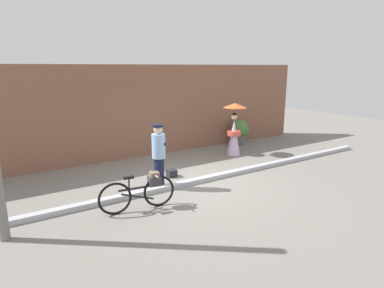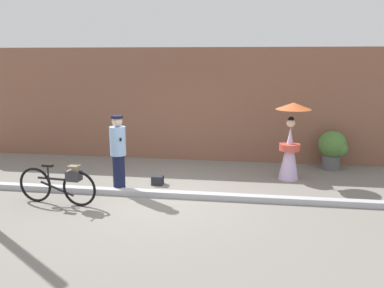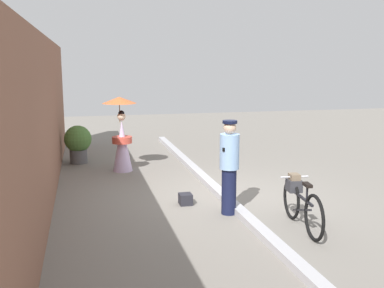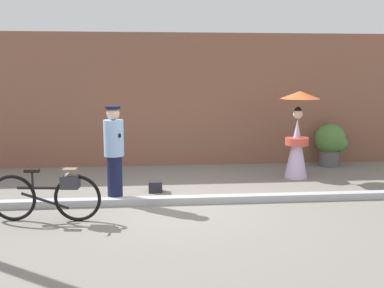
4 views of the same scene
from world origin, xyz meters
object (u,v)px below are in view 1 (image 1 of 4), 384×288
Objects in this scene: person_officer at (159,155)px; potted_plant_by_door at (240,131)px; bicycle_near_officer at (141,191)px; person_with_parasol at (234,129)px; backpack_on_pavement at (172,173)px.

potted_plant_by_door is (4.90, 2.59, -0.32)m from person_officer.
potted_plant_by_door is (5.79, 3.51, 0.14)m from bicycle_near_officer.
person_with_parasol reaches higher than person_officer.
backpack_on_pavement is (0.70, 0.62, -0.78)m from person_officer.
person_with_parasol is (3.72, 1.55, 0.05)m from person_officer.
backpack_on_pavement is (-3.02, -0.93, -0.83)m from person_with_parasol.
backpack_on_pavement is at bearing 44.00° from bicycle_near_officer.
bicycle_near_officer is 6.78m from potted_plant_by_door.
person_officer is 5.55m from potted_plant_by_door.
backpack_on_pavement is (-4.20, -1.97, -0.47)m from potted_plant_by_door.
person_with_parasol reaches higher than potted_plant_by_door.
bicycle_near_officer is at bearing -151.89° from person_with_parasol.
bicycle_near_officer is 1.67× the size of potted_plant_by_door.
person_officer is at bearing -157.46° from person_with_parasol.
backpack_on_pavement is at bearing -162.95° from person_with_parasol.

